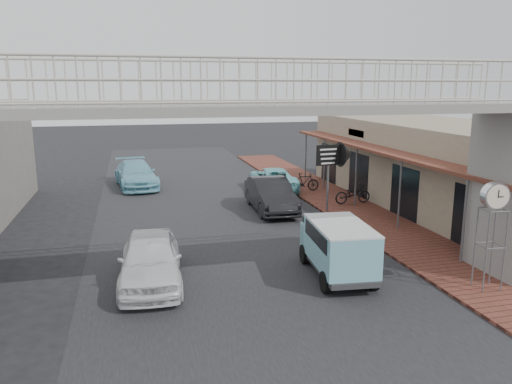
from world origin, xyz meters
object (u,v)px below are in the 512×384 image
dark_sedan (271,195)px  angkot_far (136,174)px  motorcycle_far (304,182)px  angkot_van (338,243)px  street_clock (494,201)px  motorcycle_near (353,194)px  arrow_sign (344,155)px  angkot_curb (273,179)px  white_hatchback (150,259)px

dark_sedan → angkot_far: (-5.96, 7.25, -0.03)m
dark_sedan → motorcycle_far: size_ratio=2.83×
angkot_van → street_clock: 4.47m
dark_sedan → street_clock: 11.11m
motorcycle_near → motorcycle_far: size_ratio=1.11×
dark_sedan → arrow_sign: (3.15, -0.98, 1.88)m
angkot_curb → arrow_sign: bearing=112.8°
motorcycle_far → white_hatchback: bearing=144.6°
angkot_van → motorcycle_far: bearing=80.6°
angkot_curb → motorcycle_far: bearing=149.4°
angkot_curb → motorcycle_near: bearing=126.9°
white_hatchback → street_clock: street_clock is taller
dark_sedan → motorcycle_far: 4.43m
angkot_far → arrow_sign: (9.12, -8.23, 1.90)m
white_hatchback → motorcycle_near: white_hatchback is taller
white_hatchback → street_clock: 9.80m
dark_sedan → street_clock: (3.39, -10.42, 1.87)m
angkot_van → motorcycle_near: bearing=67.7°
motorcycle_far → street_clock: size_ratio=0.54×
motorcycle_near → arrow_sign: bearing=134.7°
angkot_van → angkot_far: bearing=115.5°
motorcycle_near → street_clock: (-0.75, -10.46, 2.05)m
dark_sedan → street_clock: size_ratio=1.51×
white_hatchback → angkot_van: (5.53, -0.83, 0.33)m
motorcycle_near → motorcycle_far: 3.58m
dark_sedan → angkot_van: (-0.25, -8.34, 0.32)m
angkot_curb → arrow_sign: (1.77, -5.41, 1.99)m
dark_sedan → motorcycle_near: (4.14, 0.04, -0.18)m
angkot_curb → white_hatchback: bearing=63.8°
white_hatchback → arrow_sign: (8.93, 6.54, 1.89)m
dark_sedan → street_clock: bearing=-70.4°
white_hatchback → motorcycle_near: (9.92, 7.56, -0.17)m
white_hatchback → angkot_far: bearing=94.2°
motorcycle_far → angkot_van: bearing=168.1°
motorcycle_far → dark_sedan: bearing=142.8°
white_hatchback → street_clock: (9.17, -2.90, 1.88)m
motorcycle_far → arrow_sign: 4.83m
motorcycle_far → arrow_sign: (0.30, -4.37, 2.05)m
angkot_far → motorcycle_far: 9.62m
dark_sedan → angkot_curb: 4.64m
angkot_van → dark_sedan: bearing=93.7°
motorcycle_far → arrow_sign: bearing=-173.1°
street_clock → angkot_curb: bearing=103.8°
dark_sedan → angkot_curb: bearing=74.2°
white_hatchback → angkot_curb: (7.16, 11.95, -0.10)m
angkot_curb → motorcycle_far: 1.80m
dark_sedan → angkot_van: bearing=-90.2°
white_hatchback → arrow_sign: arrow_sign is taller
angkot_far → motorcycle_near: (10.11, -7.20, -0.16)m
dark_sedan → motorcycle_far: (2.85, 3.39, -0.17)m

